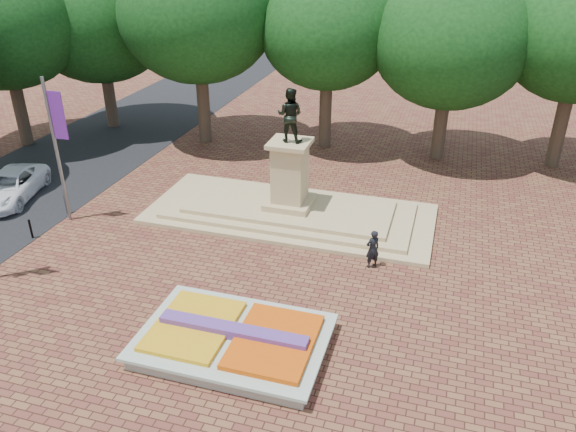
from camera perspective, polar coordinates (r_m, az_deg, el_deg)
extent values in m
plane|color=brown|center=(21.48, -6.03, -9.37)|extent=(90.00, 90.00, 0.00)
cube|color=gray|center=(19.59, -5.55, -12.71)|extent=(6.00, 4.00, 0.45)
cube|color=#AFBDAB|center=(19.41, -5.59, -12.09)|extent=(6.30, 4.30, 0.12)
cube|color=#DC5E0C|center=(18.92, -1.43, -12.64)|extent=(2.60, 3.40, 0.22)
cube|color=gold|center=(19.84, -9.57, -10.94)|extent=(2.60, 3.40, 0.18)
cube|color=#492D7D|center=(19.27, -5.62, -11.58)|extent=(5.20, 0.55, 0.38)
cube|color=tan|center=(27.84, 0.17, 0.22)|extent=(14.00, 6.00, 0.20)
cube|color=tan|center=(27.75, 0.17, 0.59)|extent=(12.00, 5.00, 0.20)
cube|color=tan|center=(27.66, 0.17, 0.96)|extent=(10.00, 4.00, 0.20)
cube|color=tan|center=(27.55, 0.17, 1.42)|extent=(2.20, 2.20, 0.30)
cube|color=tan|center=(26.91, 0.18, 4.40)|extent=(1.50, 1.50, 2.80)
cube|color=tan|center=(26.36, 0.18, 7.40)|extent=(1.90, 1.90, 0.20)
imported|color=black|center=(25.93, 0.19, 10.21)|extent=(1.22, 0.95, 2.50)
cylinder|color=#392B1F|center=(42.28, -17.32, 11.34)|extent=(0.80, 0.80, 4.00)
ellipsoid|color=black|center=(41.33, -18.26, 17.58)|extent=(8.80, 8.80, 7.48)
cylinder|color=#392B1F|center=(38.50, -7.12, 10.86)|extent=(0.80, 0.80, 4.00)
ellipsoid|color=black|center=(37.46, -7.55, 17.75)|extent=(8.80, 8.80, 7.48)
cylinder|color=#392B1F|center=(36.34, 3.23, 10.02)|extent=(0.80, 0.80, 4.00)
ellipsoid|color=black|center=(35.23, 3.44, 17.33)|extent=(8.80, 8.80, 7.48)
cylinder|color=#392B1F|center=(35.44, 14.41, 8.75)|extent=(0.80, 0.80, 4.00)
ellipsoid|color=black|center=(34.31, 15.34, 16.19)|extent=(8.80, 8.80, 7.48)
cylinder|color=#392B1F|center=(35.92, 25.63, 7.14)|extent=(0.80, 0.80, 4.00)
ellipsoid|color=black|center=(34.80, 27.22, 14.37)|extent=(8.80, 8.80, 7.48)
cylinder|color=#392B1F|center=(40.63, -25.30, 9.22)|extent=(0.80, 0.80, 3.84)
ellipsoid|color=black|center=(39.67, -26.62, 15.35)|extent=(8.40, 8.40, 7.14)
cylinder|color=slate|center=(28.19, -22.42, 5.99)|extent=(0.16, 0.16, 7.00)
cube|color=#66228E|center=(27.37, -22.34, 9.43)|extent=(0.70, 0.04, 2.20)
cylinder|color=black|center=(28.24, -24.66, -1.27)|extent=(0.10, 0.10, 0.90)
sphere|color=black|center=(28.04, -24.84, -0.42)|extent=(0.12, 0.12, 0.12)
cylinder|color=black|center=(29.98, -21.59, 0.99)|extent=(0.10, 0.10, 0.90)
sphere|color=black|center=(29.79, -21.74, 1.80)|extent=(0.12, 0.12, 0.12)
imported|color=white|center=(32.69, -26.46, 2.71)|extent=(3.72, 5.74, 1.47)
imported|color=black|center=(23.62, 8.59, -3.33)|extent=(0.75, 0.71, 1.72)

